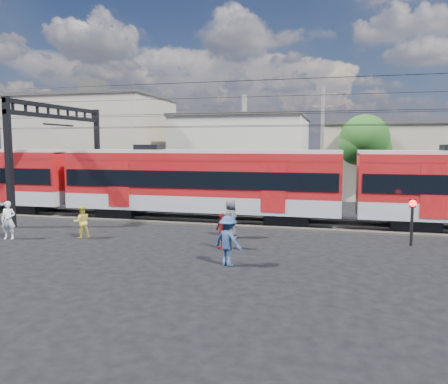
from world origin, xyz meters
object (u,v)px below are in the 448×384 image
(pedestrian_c, at_px, (228,241))
(crossing_signal, at_px, (412,213))
(commuter_train, at_px, (204,180))
(pedestrian_a, at_px, (8,220))

(pedestrian_c, height_order, crossing_signal, crossing_signal)
(commuter_train, xyz_separation_m, crossing_signal, (10.76, -3.83, -0.95))
(commuter_train, relative_size, pedestrian_c, 26.88)
(pedestrian_a, bearing_deg, crossing_signal, -5.44)
(pedestrian_a, distance_m, crossing_signal, 18.61)
(commuter_train, bearing_deg, pedestrian_a, -137.21)
(pedestrian_a, distance_m, pedestrian_c, 11.38)
(pedestrian_c, xyz_separation_m, crossing_signal, (7.11, 5.08, 0.52))
(pedestrian_a, height_order, crossing_signal, crossing_signal)
(crossing_signal, bearing_deg, pedestrian_c, -144.47)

